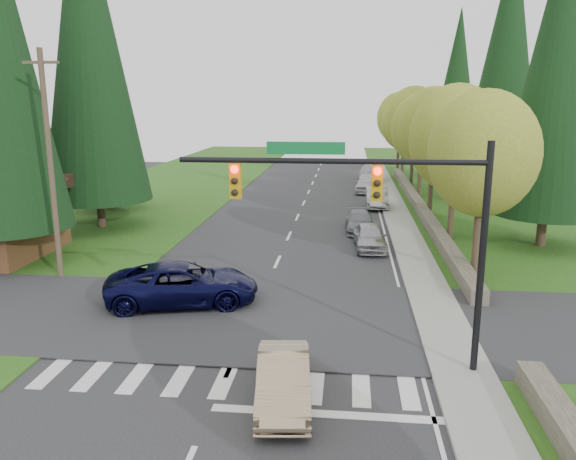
% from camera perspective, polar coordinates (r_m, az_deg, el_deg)
% --- Properties ---
extents(ground, '(120.00, 120.00, 0.00)m').
position_cam_1_polar(ground, '(14.06, -9.56, -21.09)').
color(ground, '#28282B').
rests_on(ground, ground).
extents(grass_east, '(14.00, 110.00, 0.06)m').
position_cam_1_polar(grass_east, '(33.54, 22.59, -1.47)').
color(grass_east, '#215115').
rests_on(grass_east, ground).
extents(grass_west, '(14.00, 110.00, 0.06)m').
position_cam_1_polar(grass_west, '(36.07, -21.08, -0.37)').
color(grass_west, '#215115').
rests_on(grass_west, ground).
extents(cross_street, '(120.00, 8.00, 0.10)m').
position_cam_1_polar(cross_street, '(20.99, -3.67, -8.96)').
color(cross_street, '#28282B').
rests_on(cross_street, ground).
extents(sidewalk_east, '(1.80, 80.00, 0.13)m').
position_cam_1_polar(sidewalk_east, '(34.25, 11.84, -0.39)').
color(sidewalk_east, gray).
rests_on(sidewalk_east, ground).
extents(curb_east, '(0.20, 80.00, 0.13)m').
position_cam_1_polar(curb_east, '(34.17, 10.42, -0.35)').
color(curb_east, gray).
rests_on(curb_east, ground).
extents(stone_wall_north, '(0.70, 40.00, 0.70)m').
position_cam_1_polar(stone_wall_north, '(42.17, 13.13, 2.45)').
color(stone_wall_north, '#4C4438').
rests_on(stone_wall_north, ground).
extents(traffic_signal, '(8.70, 0.37, 6.80)m').
position_cam_1_polar(traffic_signal, '(15.95, 9.55, 2.51)').
color(traffic_signal, black).
rests_on(traffic_signal, ground).
extents(utility_pole, '(1.60, 0.24, 10.00)m').
position_cam_1_polar(utility_pole, '(26.65, -22.99, 6.18)').
color(utility_pole, '#473828').
rests_on(utility_pole, ground).
extents(decid_tree_0, '(4.80, 4.80, 8.37)m').
position_cam_1_polar(decid_tree_0, '(25.93, 19.21, 7.34)').
color(decid_tree_0, '#38281C').
rests_on(decid_tree_0, ground).
extents(decid_tree_1, '(5.20, 5.20, 8.80)m').
position_cam_1_polar(decid_tree_1, '(32.77, 16.70, 8.90)').
color(decid_tree_1, '#38281C').
rests_on(decid_tree_1, ground).
extents(decid_tree_2, '(5.00, 5.00, 8.82)m').
position_cam_1_polar(decid_tree_2, '(39.63, 14.62, 9.84)').
color(decid_tree_2, '#38281C').
rests_on(decid_tree_2, ground).
extents(decid_tree_3, '(5.00, 5.00, 8.55)m').
position_cam_1_polar(decid_tree_3, '(46.58, 13.48, 9.99)').
color(decid_tree_3, '#38281C').
rests_on(decid_tree_3, ground).
extents(decid_tree_4, '(5.40, 5.40, 9.18)m').
position_cam_1_polar(decid_tree_4, '(53.52, 12.68, 10.81)').
color(decid_tree_4, '#38281C').
rests_on(decid_tree_4, ground).
extents(decid_tree_5, '(4.80, 4.80, 8.30)m').
position_cam_1_polar(decid_tree_5, '(60.48, 11.73, 10.57)').
color(decid_tree_5, '#38281C').
rests_on(decid_tree_5, ground).
extents(decid_tree_6, '(5.20, 5.20, 8.86)m').
position_cam_1_polar(decid_tree_6, '(67.45, 11.27, 11.10)').
color(decid_tree_6, '#38281C').
rests_on(decid_tree_6, ground).
extents(conifer_w_c, '(6.46, 6.46, 20.80)m').
position_cam_1_polar(conifer_w_c, '(36.72, -19.65, 17.70)').
color(conifer_w_c, '#38281C').
rests_on(conifer_w_c, ground).
extents(conifer_w_e, '(5.78, 5.78, 18.80)m').
position_cam_1_polar(conifer_w_e, '(42.92, -18.50, 15.65)').
color(conifer_w_e, '#38281C').
rests_on(conifer_w_e, ground).
extents(conifer_e_a, '(5.44, 5.44, 17.80)m').
position_cam_1_polar(conifer_e_a, '(32.98, 25.83, 15.16)').
color(conifer_e_a, '#38281C').
rests_on(conifer_e_a, ground).
extents(conifer_e_b, '(6.12, 6.12, 19.80)m').
position_cam_1_polar(conifer_e_b, '(46.73, 21.33, 15.79)').
color(conifer_e_b, '#38281C').
rests_on(conifer_e_b, ground).
extents(conifer_e_c, '(5.10, 5.10, 16.80)m').
position_cam_1_polar(conifer_e_c, '(60.13, 16.78, 13.87)').
color(conifer_e_c, '#38281C').
rests_on(conifer_e_c, ground).
extents(sedan_champagne, '(1.78, 4.05, 1.30)m').
position_cam_1_polar(sedan_champagne, '(15.31, -0.48, -15.01)').
color(sedan_champagne, tan).
rests_on(sedan_champagne, ground).
extents(suv_navy, '(6.35, 4.03, 1.63)m').
position_cam_1_polar(suv_navy, '(22.49, -10.65, -5.42)').
color(suv_navy, black).
rests_on(suv_navy, ground).
extents(parked_car_a, '(1.85, 4.12, 1.37)m').
position_cam_1_polar(parked_car_a, '(30.51, 8.34, -0.68)').
color(parked_car_a, '#A0A0A4').
rests_on(parked_car_a, ground).
extents(parked_car_b, '(1.83, 4.24, 1.22)m').
position_cam_1_polar(parked_car_b, '(34.62, 7.32, 0.86)').
color(parked_car_b, slate).
rests_on(parked_car_b, ground).
extents(parked_car_c, '(1.54, 4.40, 1.45)m').
position_cam_1_polar(parked_car_c, '(42.56, 9.01, 3.24)').
color(parked_car_c, '#A4A4A9').
rests_on(parked_car_c, ground).
extents(parked_car_d, '(2.30, 4.79, 1.58)m').
position_cam_1_polar(parked_car_d, '(49.55, 8.04, 4.71)').
color(parked_car_d, silver).
rests_on(parked_car_d, ground).
extents(parked_car_e, '(2.27, 5.32, 1.53)m').
position_cam_1_polar(parked_car_e, '(56.88, 8.34, 5.74)').
color(parked_car_e, '#9F9EA3').
rests_on(parked_car_e, ground).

